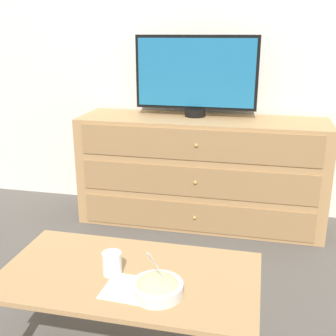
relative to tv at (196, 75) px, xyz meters
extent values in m
plane|color=#56514C|center=(-0.01, 0.19, -1.03)|extent=(12.00, 12.00, 0.00)
cube|color=white|center=(-0.01, 0.22, 0.27)|extent=(12.00, 0.05, 2.60)
cube|color=tan|center=(0.06, -0.07, -0.66)|extent=(1.68, 0.46, 0.75)
cube|color=#A1794C|center=(0.06, -0.30, -0.91)|extent=(1.54, 0.01, 0.20)
sphere|color=tan|center=(0.06, -0.31, -0.91)|extent=(0.02, 0.02, 0.02)
cube|color=#A1794C|center=(0.06, -0.30, -0.66)|extent=(1.54, 0.01, 0.20)
sphere|color=tan|center=(0.06, -0.31, -0.66)|extent=(0.02, 0.02, 0.02)
cube|color=#A1794C|center=(0.06, -0.30, -0.41)|extent=(1.54, 0.01, 0.20)
sphere|color=tan|center=(0.06, -0.31, -0.41)|extent=(0.02, 0.02, 0.02)
cylinder|color=black|center=(0.00, 0.00, -0.26)|extent=(0.14, 0.14, 0.05)
cube|color=black|center=(0.00, 0.00, 0.01)|extent=(0.83, 0.04, 0.49)
cube|color=#1E6B9E|center=(0.00, -0.02, 0.01)|extent=(0.79, 0.01, 0.45)
cube|color=tan|center=(-0.02, -1.47, -0.64)|extent=(1.02, 0.55, 0.02)
cylinder|color=#9C7549|center=(-0.49, -1.23, -0.84)|extent=(0.04, 0.04, 0.38)
cylinder|color=#9C7549|center=(0.45, -1.23, -0.84)|extent=(0.04, 0.04, 0.38)
cylinder|color=silver|center=(0.12, -1.58, -0.61)|extent=(0.19, 0.19, 0.04)
ellipsoid|color=beige|center=(0.12, -1.58, -0.59)|extent=(0.15, 0.15, 0.07)
cube|color=white|center=(0.14, -1.60, -0.53)|extent=(0.07, 0.07, 0.15)
cube|color=white|center=(0.11, -1.62, -0.45)|extent=(0.03, 0.03, 0.03)
cylinder|color=#9E6638|center=(-0.08, -1.49, -0.60)|extent=(0.07, 0.07, 0.06)
cylinder|color=white|center=(-0.08, -1.49, -0.58)|extent=(0.08, 0.08, 0.09)
cube|color=white|center=(0.01, -1.57, -0.63)|extent=(0.18, 0.18, 0.00)
camera|label=1|loc=(0.44, -2.84, 0.28)|focal=45.00mm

